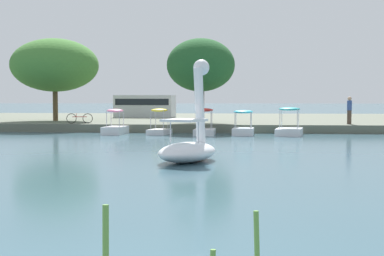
% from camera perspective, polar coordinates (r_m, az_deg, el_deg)
% --- Properties ---
extents(shore_bank_far, '(110.76, 23.69, 0.51)m').
position_cam_1_polar(shore_bank_far, '(44.05, 2.10, 0.81)').
color(shore_bank_far, '#5B6051').
rests_on(shore_bank_far, ground_plane).
extents(swan_boat, '(2.58, 3.17, 3.50)m').
position_cam_1_polar(swan_boat, '(17.78, -0.31, -1.54)').
color(swan_boat, white).
rests_on(swan_boat, ground_plane).
extents(pedal_boat_teal, '(1.85, 2.58, 1.62)m').
position_cam_1_polar(pedal_boat_teal, '(30.92, 10.49, 0.09)').
color(pedal_boat_teal, white).
rests_on(pedal_boat_teal, ground_plane).
extents(pedal_boat_cyan, '(1.33, 1.94, 1.45)m').
position_cam_1_polar(pedal_boat_cyan, '(30.62, 5.56, 0.06)').
color(pedal_boat_cyan, white).
rests_on(pedal_boat_cyan, ground_plane).
extents(pedal_boat_red, '(1.23, 2.09, 1.56)m').
position_cam_1_polar(pedal_boat_red, '(30.64, 1.38, 0.07)').
color(pedal_boat_red, white).
rests_on(pedal_boat_red, ground_plane).
extents(pedal_boat_yellow, '(1.38, 1.94, 1.53)m').
position_cam_1_polar(pedal_boat_yellow, '(31.29, -3.55, 0.24)').
color(pedal_boat_yellow, white).
rests_on(pedal_boat_yellow, ground_plane).
extents(pedal_boat_pink, '(1.27, 2.22, 1.50)m').
position_cam_1_polar(pedal_boat_pink, '(31.66, -8.32, 0.10)').
color(pedal_boat_pink, white).
rests_on(pedal_boat_pink, ground_plane).
extents(tree_sapling_by_fence, '(6.32, 6.32, 5.53)m').
position_cam_1_polar(tree_sapling_by_fence, '(34.69, 0.95, 6.80)').
color(tree_sapling_by_fence, '#4C3823').
rests_on(tree_sapling_by_fence, shore_bank_far).
extents(tree_broadleaf_behind_dock, '(6.26, 5.95, 5.88)m').
position_cam_1_polar(tree_broadleaf_behind_dock, '(39.16, -14.63, 6.59)').
color(tree_broadleaf_behind_dock, brown).
rests_on(tree_broadleaf_behind_dock, shore_bank_far).
extents(person_on_path, '(0.30, 0.30, 1.73)m').
position_cam_1_polar(person_on_path, '(34.30, 16.68, 1.96)').
color(person_on_path, '#47382D').
rests_on(person_on_path, shore_bank_far).
extents(bicycle_parked, '(1.68, 0.23, 0.66)m').
position_cam_1_polar(bicycle_parked, '(34.59, -12.08, 1.03)').
color(bicycle_parked, black).
rests_on(bicycle_parked, shore_bank_far).
extents(parked_van, '(5.15, 2.40, 1.87)m').
position_cam_1_polar(parked_van, '(44.58, -5.13, 2.46)').
color(parked_van, silver).
rests_on(parked_van, shore_bank_far).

